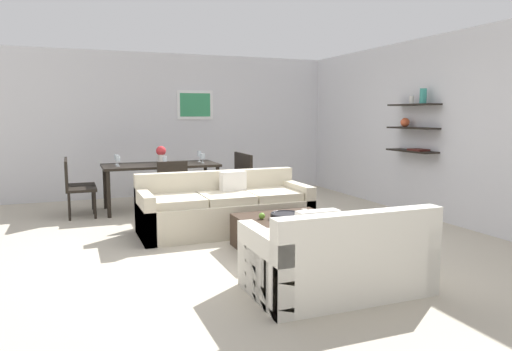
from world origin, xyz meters
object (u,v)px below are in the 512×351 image
centerpiece_vase (161,153)px  coffee_table (287,234)px  dining_chair_foot (171,186)px  wine_glass_right_far (199,154)px  wine_glass_left_far (116,157)px  dining_chair_right_far (233,174)px  wine_glass_left_near (118,159)px  dining_chair_left_near (75,185)px  dining_chair_left_far (75,181)px  dining_chair_right_near (241,176)px  wine_glass_right_near (203,156)px  apple_on_coffee_table (262,216)px  wine_glass_foot (165,159)px  dining_table (161,168)px  candle_jar (304,212)px  decorative_bowl (286,216)px  loveseat_white (337,259)px  sofa_beige (225,210)px

centerpiece_vase → coffee_table: bearing=-72.7°
dining_chair_foot → wine_glass_right_far: size_ratio=4.76×
coffee_table → dining_chair_foot: dining_chair_foot is taller
coffee_table → wine_glass_left_far: 3.49m
dining_chair_right_far → wine_glass_left_near: bearing=-171.4°
dining_chair_left_near → wine_glass_left_near: (0.64, 0.09, 0.36)m
dining_chair_left_far → dining_chair_right_near: same height
wine_glass_left_near → wine_glass_right_near: bearing=0.0°
wine_glass_left_near → centerpiece_vase: centerpiece_vase is taller
apple_on_coffee_table → centerpiece_vase: size_ratio=0.25×
wine_glass_foot → dining_chair_left_near: bearing=172.2°
wine_glass_right_far → dining_table: bearing=-171.0°
apple_on_coffee_table → dining_chair_right_far: size_ratio=0.08×
dining_chair_right_near → wine_glass_right_near: size_ratio=5.62×
wine_glass_left_far → wine_glass_left_near: (-0.00, -0.22, -0.01)m
wine_glass_right_far → dining_chair_right_far: bearing=7.8°
coffee_table → dining_chair_right_near: (0.41, 2.73, 0.31)m
dining_table → dining_chair_left_near: size_ratio=2.09×
dining_chair_left_far → dining_chair_left_near: (0.00, -0.39, 0.00)m
apple_on_coffee_table → centerpiece_vase: bearing=102.0°
apple_on_coffee_table → wine_glass_left_near: wine_glass_left_near is taller
wine_glass_foot → centerpiece_vase: bearing=88.6°
dining_chair_right_near → candle_jar: bearing=-93.6°
dining_chair_left_near → decorative_bowl: bearing=-51.5°
loveseat_white → wine_glass_right_near: wine_glass_right_near is taller
coffee_table → loveseat_white: bearing=-95.8°
wine_glass_left_near → wine_glass_right_far: (1.36, 0.22, 0.02)m
wine_glass_right_far → wine_glass_right_near: wine_glass_right_far is taller
dining_chair_foot → dining_chair_right_near: 1.47m
centerpiece_vase → dining_chair_right_far: bearing=9.6°
loveseat_white → wine_glass_right_far: 4.39m
wine_glass_right_near → sofa_beige: bearing=-95.5°
wine_glass_left_far → decorative_bowl: bearing=-63.1°
candle_jar → wine_glass_foot: 2.79m
apple_on_coffee_table → dining_chair_left_near: size_ratio=0.08×
dining_table → wine_glass_right_near: size_ratio=11.73×
decorative_bowl → dining_chair_foot: 2.30m
dining_chair_left_far → dining_chair_right_far: same height
sofa_beige → wine_glass_right_far: bearing=85.1°
candle_jar → wine_glass_right_near: size_ratio=0.48×
wine_glass_left_far → wine_glass_foot: 0.84m
wine_glass_foot → wine_glass_right_far: (0.68, 0.49, 0.02)m
wine_glass_left_far → wine_glass_left_near: wine_glass_left_far is taller
apple_on_coffee_table → dining_chair_left_far: size_ratio=0.08×
dining_chair_right_near → dining_chair_left_near: same height
wine_glass_left_far → wine_glass_foot: wine_glass_left_far is taller
loveseat_white → centerpiece_vase: size_ratio=5.16×
dining_chair_right_far → wine_glass_left_far: 2.04m
dining_chair_foot → wine_glass_foot: 0.58m
decorative_bowl → candle_jar: (0.28, 0.09, 0.00)m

